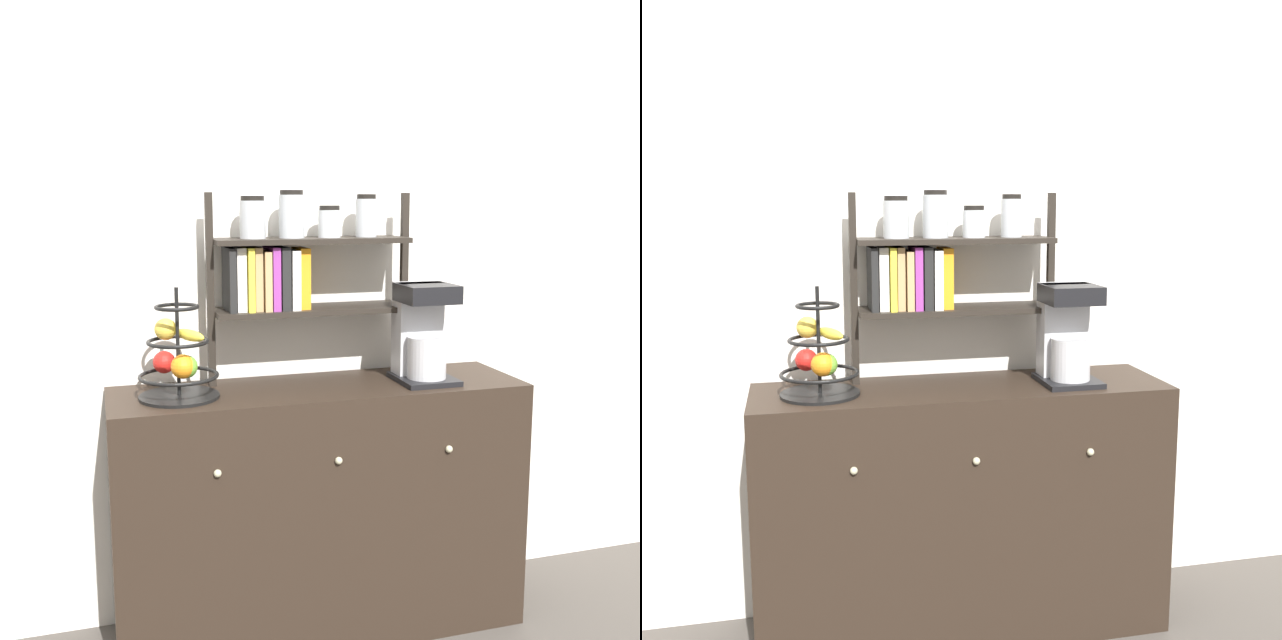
% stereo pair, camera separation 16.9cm
% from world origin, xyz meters
% --- Properties ---
extents(wall_back, '(7.00, 0.05, 2.60)m').
position_xyz_m(wall_back, '(0.00, 0.44, 1.30)').
color(wall_back, silver).
rests_on(wall_back, ground_plane).
extents(sideboard, '(1.39, 0.41, 0.87)m').
position_xyz_m(sideboard, '(0.00, 0.20, 0.44)').
color(sideboard, black).
rests_on(sideboard, ground_plane).
extents(coffee_maker, '(0.19, 0.22, 0.34)m').
position_xyz_m(coffee_maker, '(0.36, 0.18, 1.04)').
color(coffee_maker, black).
rests_on(coffee_maker, sideboard).
extents(fruit_stand, '(0.25, 0.25, 0.35)m').
position_xyz_m(fruit_stand, '(-0.47, 0.18, 0.99)').
color(fruit_stand, black).
rests_on(fruit_stand, sideboard).
extents(shelf_hutch, '(0.72, 0.20, 0.65)m').
position_xyz_m(shelf_hutch, '(-0.07, 0.31, 1.28)').
color(shelf_hutch, black).
rests_on(shelf_hutch, sideboard).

